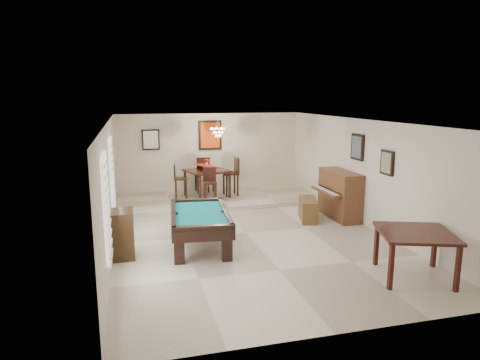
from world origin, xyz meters
name	(u,v)px	position (x,y,z in m)	size (l,w,h in m)	color
ground_plane	(246,233)	(0.00, 0.00, -0.01)	(6.00, 9.00, 0.02)	beige
wall_back	(210,153)	(0.00, 4.50, 1.30)	(6.00, 0.04, 2.60)	silver
wall_front	(340,243)	(0.00, -4.50, 1.30)	(6.00, 0.04, 2.60)	silver
wall_left	(110,185)	(-3.00, 0.00, 1.30)	(0.04, 9.00, 2.60)	silver
wall_right	(364,173)	(3.00, 0.00, 1.30)	(0.04, 9.00, 2.60)	silver
ceiling	(247,121)	(0.00, 0.00, 2.60)	(6.00, 9.00, 0.04)	white
dining_step	(218,199)	(0.00, 3.25, 0.06)	(6.00, 2.50, 0.12)	beige
window_left_front	(107,206)	(-2.97, -2.20, 1.40)	(0.06, 1.00, 1.70)	white
window_left_rear	(112,176)	(-2.97, 0.60, 1.40)	(0.06, 1.00, 1.70)	white
pool_table	(200,230)	(-1.20, -0.63, 0.37)	(1.19, 2.20, 0.73)	black
square_table	(414,255)	(2.18, -3.15, 0.42)	(1.22, 1.22, 0.84)	black
upright_piano	(335,195)	(2.56, 0.64, 0.62)	(0.83, 1.49, 1.24)	brown
piano_bench	(308,209)	(1.82, 0.63, 0.28)	(0.39, 1.00, 0.56)	brown
apothecary_chest	(123,234)	(-2.77, -0.84, 0.47)	(0.42, 0.63, 0.95)	black
dining_table	(207,181)	(-0.32, 3.36, 0.60)	(1.15, 1.15, 0.95)	black
flower_vase	(207,162)	(-0.32, 3.36, 1.19)	(0.13, 0.13, 0.23)	#A1140D
dining_chair_south	(210,185)	(-0.37, 2.60, 0.63)	(0.38, 0.38, 1.01)	black
dining_chair_north	(202,174)	(-0.35, 4.09, 0.69)	(0.42, 0.42, 1.13)	black
dining_chair_west	(181,181)	(-1.12, 3.37, 0.64)	(0.38, 0.38, 1.04)	black
dining_chair_east	(231,177)	(0.42, 3.36, 0.71)	(0.44, 0.44, 1.18)	black
chandelier	(218,129)	(0.00, 3.20, 2.20)	(0.44, 0.44, 0.60)	#FFE5B2
back_painting	(210,135)	(0.00, 4.46, 1.90)	(0.75, 0.06, 0.95)	#D84C14
back_mirror	(151,140)	(-1.90, 4.46, 1.80)	(0.55, 0.06, 0.65)	white
right_picture_upper	(357,147)	(2.96, 0.30, 1.90)	(0.06, 0.55, 0.65)	slate
right_picture_lower	(387,163)	(2.96, -1.00, 1.70)	(0.06, 0.45, 0.55)	gray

